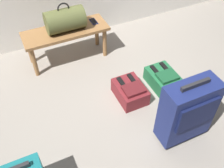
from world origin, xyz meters
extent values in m
plane|color=gray|center=(0.00, 0.00, 0.00)|extent=(6.60, 6.60, 0.00)
cube|color=olive|center=(-0.18, 1.10, 0.41)|extent=(1.00, 0.36, 0.04)
cylinder|color=olive|center=(-0.62, 0.97, 0.20)|extent=(0.05, 0.05, 0.39)
cylinder|color=olive|center=(0.26, 0.97, 0.20)|extent=(0.05, 0.05, 0.39)
cylinder|color=olive|center=(-0.62, 1.23, 0.20)|extent=(0.05, 0.05, 0.39)
cylinder|color=olive|center=(0.26, 1.23, 0.20)|extent=(0.05, 0.05, 0.39)
cylinder|color=#51562D|center=(-0.17, 1.10, 0.56)|extent=(0.44, 0.26, 0.26)
torus|color=black|center=(-0.17, 1.10, 0.70)|extent=(0.14, 0.02, 0.14)
cube|color=#191E4C|center=(0.18, 1.12, 0.43)|extent=(0.07, 0.14, 0.01)
cube|color=black|center=(0.18, 1.12, 0.44)|extent=(0.06, 0.13, 0.00)
cube|color=navy|center=(0.42, -0.45, 0.36)|extent=(0.48, 0.21, 0.62)
cube|color=#11183E|center=(0.42, -0.57, 0.44)|extent=(0.38, 0.02, 0.28)
cube|color=#262628|center=(0.42, -0.45, 0.69)|extent=(0.27, 0.03, 0.04)
cylinder|color=black|center=(0.25, -0.37, 0.03)|extent=(0.02, 0.05, 0.05)
cylinder|color=black|center=(0.59, -0.37, 0.03)|extent=(0.02, 0.05, 0.05)
cube|color=#262628|center=(-1.02, -0.41, 0.44)|extent=(0.18, 0.03, 0.04)
cube|color=#1E6038|center=(0.63, 0.20, 0.09)|extent=(0.28, 0.38, 0.17)
cube|color=#184D2C|center=(0.63, 0.13, 0.19)|extent=(0.21, 0.17, 0.04)
cube|color=black|center=(0.57, 0.27, 0.18)|extent=(0.04, 0.19, 0.02)
cube|color=black|center=(0.70, 0.27, 0.18)|extent=(0.04, 0.19, 0.02)
cube|color=maroon|center=(0.21, 0.18, 0.09)|extent=(0.28, 0.38, 0.17)
cube|color=#55181C|center=(0.21, 0.12, 0.19)|extent=(0.21, 0.17, 0.04)
cube|color=black|center=(0.14, 0.25, 0.18)|extent=(0.04, 0.19, 0.02)
cube|color=black|center=(0.27, 0.25, 0.18)|extent=(0.04, 0.19, 0.02)
camera|label=1|loc=(-0.77, -1.46, 2.13)|focal=41.55mm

